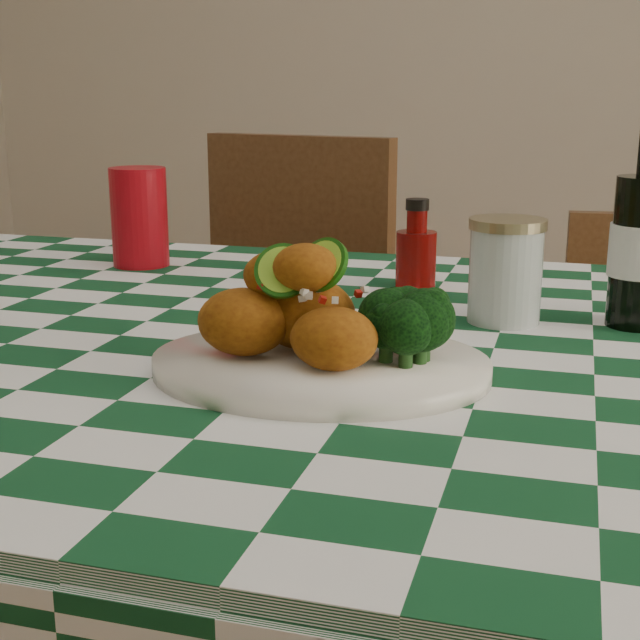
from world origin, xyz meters
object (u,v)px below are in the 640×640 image
(ketchup_bottle, at_px, (416,244))
(plate, at_px, (320,366))
(fried_chicken_pile, at_px, (309,301))
(red_tumbler, at_px, (139,217))
(dining_table, at_px, (312,638))
(mason_jar, at_px, (505,271))
(wooden_chair_left, at_px, (251,379))

(ketchup_bottle, bearing_deg, plate, -92.75)
(fried_chicken_pile, relative_size, red_tumbler, 1.12)
(dining_table, distance_m, ketchup_bottle, 0.53)
(ketchup_bottle, relative_size, mason_jar, 1.00)
(red_tumbler, bearing_deg, ketchup_bottle, -5.55)
(dining_table, relative_size, wooden_chair_left, 1.73)
(fried_chicken_pile, distance_m, ketchup_bottle, 0.41)
(dining_table, relative_size, plate, 5.04)
(dining_table, relative_size, ketchup_bottle, 13.39)
(fried_chicken_pile, bearing_deg, plate, 0.00)
(red_tumbler, bearing_deg, dining_table, -40.14)
(plate, xyz_separation_m, ketchup_bottle, (0.02, 0.41, 0.05))
(fried_chicken_pile, bearing_deg, mason_jar, 57.35)
(fried_chicken_pile, distance_m, wooden_chair_left, 0.99)
(dining_table, xyz_separation_m, mason_jar, (0.20, 0.12, 0.45))
(ketchup_bottle, bearing_deg, mason_jar, -49.07)
(mason_jar, bearing_deg, wooden_chair_left, 133.22)
(red_tumbler, xyz_separation_m, ketchup_bottle, (0.44, -0.04, -0.01))
(wooden_chair_left, bearing_deg, fried_chicken_pile, -52.97)
(red_tumbler, height_order, wooden_chair_left, wooden_chair_left)
(wooden_chair_left, bearing_deg, dining_table, -51.40)
(red_tumbler, xyz_separation_m, mason_jar, (0.58, -0.20, -0.01))
(dining_table, distance_m, red_tumbler, 0.68)
(red_tumbler, relative_size, ketchup_bottle, 1.23)
(dining_table, xyz_separation_m, ketchup_bottle, (0.07, 0.27, 0.46))
(fried_chicken_pile, relative_size, mason_jar, 1.39)
(ketchup_bottle, bearing_deg, wooden_chair_left, 134.01)
(fried_chicken_pile, distance_m, red_tumbler, 0.61)
(plate, relative_size, wooden_chair_left, 0.34)
(plate, relative_size, mason_jar, 2.67)
(plate, bearing_deg, wooden_chair_left, 114.99)
(mason_jar, bearing_deg, red_tumbler, 161.13)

